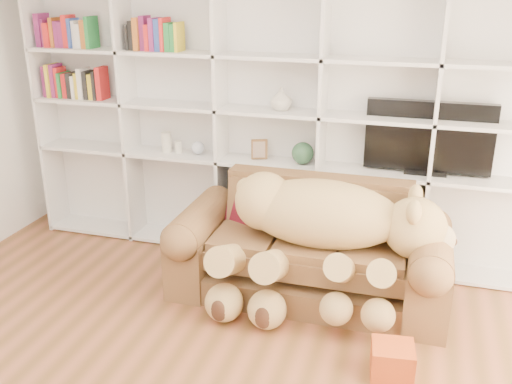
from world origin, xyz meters
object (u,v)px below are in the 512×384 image
(gift_box, at_px, (392,360))
(sofa, at_px, (310,254))
(teddy_bear, at_px, (321,230))
(tv, at_px, (429,138))

(gift_box, bearing_deg, sofa, 129.73)
(teddy_bear, distance_m, gift_box, 1.04)
(tv, bearing_deg, teddy_bear, -129.75)
(sofa, xyz_separation_m, gift_box, (0.71, -0.85, -0.23))
(gift_box, xyz_separation_m, tv, (0.09, 1.50, 1.05))
(sofa, relative_size, gift_box, 7.99)
(teddy_bear, bearing_deg, sofa, 116.30)
(sofa, xyz_separation_m, tv, (0.80, 0.66, 0.82))
(teddy_bear, bearing_deg, gift_box, -53.55)
(gift_box, height_order, tv, tv)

